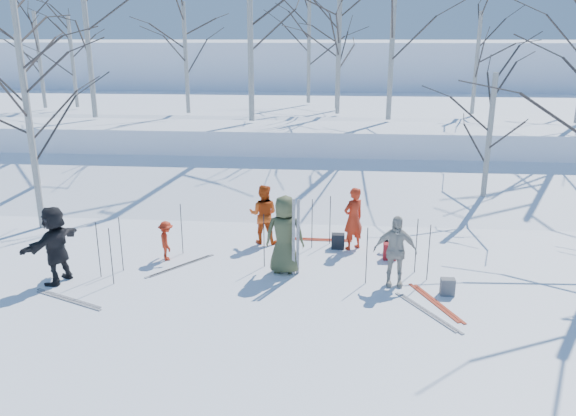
# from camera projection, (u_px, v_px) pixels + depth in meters

# --- Properties ---
(ground) EXTENTS (120.00, 120.00, 0.00)m
(ground) POSITION_uv_depth(u_px,v_px,m) (282.00, 281.00, 12.88)
(ground) COLOR white
(ground) RESTS_ON ground
(snow_ramp) EXTENTS (70.00, 9.49, 4.12)m
(snow_ramp) POSITION_uv_depth(u_px,v_px,m) (302.00, 193.00, 19.51)
(snow_ramp) COLOR white
(snow_ramp) RESTS_ON ground
(snow_plateau) EXTENTS (70.00, 18.00, 2.20)m
(snow_plateau) POSITION_uv_depth(u_px,v_px,m) (314.00, 125.00, 28.78)
(snow_plateau) COLOR white
(snow_plateau) RESTS_ON ground
(far_hill) EXTENTS (90.00, 30.00, 6.00)m
(far_hill) POSITION_uv_depth(u_px,v_px,m) (324.00, 77.00, 48.49)
(far_hill) COLOR white
(far_hill) RESTS_ON ground
(skier_olive_center) EXTENTS (0.93, 0.62, 1.88)m
(skier_olive_center) POSITION_uv_depth(u_px,v_px,m) (285.00, 235.00, 13.12)
(skier_olive_center) COLOR #424A2C
(skier_olive_center) RESTS_ON ground
(skier_red_north) EXTENTS (0.73, 0.69, 1.67)m
(skier_red_north) POSITION_uv_depth(u_px,v_px,m) (353.00, 219.00, 14.61)
(skier_red_north) COLOR red
(skier_red_north) RESTS_ON ground
(skier_redor_behind) EXTENTS (0.83, 0.67, 1.62)m
(skier_redor_behind) POSITION_uv_depth(u_px,v_px,m) (263.00, 214.00, 15.07)
(skier_redor_behind) COLOR #C9420F
(skier_redor_behind) RESTS_ON ground
(skier_red_seated) EXTENTS (0.61, 0.75, 1.01)m
(skier_red_seated) POSITION_uv_depth(u_px,v_px,m) (166.00, 241.00, 13.99)
(skier_red_seated) COLOR red
(skier_red_seated) RESTS_ON ground
(skier_cream_east) EXTENTS (0.96, 0.41, 1.64)m
(skier_cream_east) POSITION_uv_depth(u_px,v_px,m) (395.00, 251.00, 12.46)
(skier_cream_east) COLOR beige
(skier_cream_east) RESTS_ON ground
(skier_grey_west) EXTENTS (0.97, 1.75, 1.80)m
(skier_grey_west) POSITION_uv_depth(u_px,v_px,m) (55.00, 245.00, 12.61)
(skier_grey_west) COLOR black
(skier_grey_west) RESTS_ON ground
(dog) EXTENTS (0.59, 0.54, 0.47)m
(dog) POSITION_uv_depth(u_px,v_px,m) (391.00, 245.00, 14.47)
(dog) COLOR black
(dog) RESTS_ON ground
(upright_ski_left) EXTENTS (0.09, 0.16, 1.90)m
(upright_ski_left) POSITION_uv_depth(u_px,v_px,m) (294.00, 238.00, 12.88)
(upright_ski_left) COLOR silver
(upright_ski_left) RESTS_ON ground
(upright_ski_right) EXTENTS (0.10, 0.23, 1.89)m
(upright_ski_right) POSITION_uv_depth(u_px,v_px,m) (298.00, 237.00, 12.92)
(upright_ski_right) COLOR silver
(upright_ski_right) RESTS_ON ground
(ski_pair_a) EXTENTS (1.87, 2.08, 0.02)m
(ski_pair_a) POSITION_uv_depth(u_px,v_px,m) (427.00, 312.00, 11.41)
(ski_pair_a) COLOR silver
(ski_pair_a) RESTS_ON ground
(ski_pair_b) EXTENTS (2.04, 2.09, 0.02)m
(ski_pair_b) POSITION_uv_depth(u_px,v_px,m) (181.00, 266.00, 13.72)
(ski_pair_b) COLOR silver
(ski_pair_b) RESTS_ON ground
(ski_pair_c) EXTENTS (0.26, 1.91, 0.02)m
(ski_pair_c) POSITION_uv_depth(u_px,v_px,m) (317.00, 239.00, 15.49)
(ski_pair_c) COLOR #AB2F18
(ski_pair_c) RESTS_ON ground
(ski_pair_d) EXTENTS (1.59, 2.05, 0.02)m
(ski_pair_d) POSITION_uv_depth(u_px,v_px,m) (68.00, 299.00, 11.97)
(ski_pair_d) COLOR silver
(ski_pair_d) RESTS_ON ground
(ski_pair_e) EXTENTS (1.57, 2.04, 0.02)m
(ski_pair_e) POSITION_uv_depth(u_px,v_px,m) (436.00, 303.00, 11.83)
(ski_pair_e) COLOR #AB2F18
(ski_pair_e) RESTS_ON ground
(ski_pole_a) EXTENTS (0.02, 0.02, 1.34)m
(ski_pole_a) POSITION_uv_depth(u_px,v_px,m) (98.00, 250.00, 12.92)
(ski_pole_a) COLOR black
(ski_pole_a) RESTS_ON ground
(ski_pole_b) EXTENTS (0.02, 0.02, 1.34)m
(ski_pole_b) POSITION_uv_depth(u_px,v_px,m) (121.00, 244.00, 13.28)
(ski_pole_b) COLOR black
(ski_pole_b) RESTS_ON ground
(ski_pole_c) EXTENTS (0.02, 0.02, 1.34)m
(ski_pole_c) POSITION_uv_depth(u_px,v_px,m) (416.00, 246.00, 13.17)
(ski_pole_c) COLOR black
(ski_pole_c) RESTS_ON ground
(ski_pole_d) EXTENTS (0.02, 0.02, 1.34)m
(ski_pole_d) POSITION_uv_depth(u_px,v_px,m) (264.00, 241.00, 13.51)
(ski_pole_d) COLOR black
(ski_pole_d) RESTS_ON ground
(ski_pole_e) EXTENTS (0.02, 0.02, 1.34)m
(ski_pole_e) POSITION_uv_depth(u_px,v_px,m) (111.00, 256.00, 12.54)
(ski_pole_e) COLOR black
(ski_pole_e) RESTS_ON ground
(ski_pole_f) EXTENTS (0.02, 0.02, 1.34)m
(ski_pole_f) POSITION_uv_depth(u_px,v_px,m) (429.00, 253.00, 12.77)
(ski_pole_f) COLOR black
(ski_pole_f) RESTS_ON ground
(ski_pole_g) EXTENTS (0.02, 0.02, 1.34)m
(ski_pole_g) POSITION_uv_depth(u_px,v_px,m) (367.00, 256.00, 12.58)
(ski_pole_g) COLOR black
(ski_pole_g) RESTS_ON ground
(ski_pole_h) EXTENTS (0.02, 0.02, 1.34)m
(ski_pole_h) POSITION_uv_depth(u_px,v_px,m) (330.00, 220.00, 15.02)
(ski_pole_h) COLOR black
(ski_pole_h) RESTS_ON ground
(ski_pole_i) EXTENTS (0.02, 0.02, 1.34)m
(ski_pole_i) POSITION_uv_depth(u_px,v_px,m) (182.00, 229.00, 14.33)
(ski_pole_i) COLOR black
(ski_pole_i) RESTS_ON ground
(ski_pole_j) EXTENTS (0.02, 0.02, 1.34)m
(ski_pole_j) POSITION_uv_depth(u_px,v_px,m) (312.00, 224.00, 14.72)
(ski_pole_j) COLOR black
(ski_pole_j) RESTS_ON ground
(backpack_red) EXTENTS (0.32, 0.22, 0.42)m
(backpack_red) POSITION_uv_depth(u_px,v_px,m) (390.00, 251.00, 14.08)
(backpack_red) COLOR maroon
(backpack_red) RESTS_ON ground
(backpack_grey) EXTENTS (0.30, 0.20, 0.38)m
(backpack_grey) POSITION_uv_depth(u_px,v_px,m) (448.00, 287.00, 12.15)
(backpack_grey) COLOR #56595E
(backpack_grey) RESTS_ON ground
(backpack_dark) EXTENTS (0.34, 0.24, 0.40)m
(backpack_dark) POSITION_uv_depth(u_px,v_px,m) (338.00, 241.00, 14.82)
(backpack_dark) COLOR black
(backpack_dark) RESTS_ON ground
(birch_plateau_a) EXTENTS (5.18, 5.18, 6.54)m
(birch_plateau_a) POSITION_uv_depth(u_px,v_px,m) (393.00, 34.00, 21.43)
(birch_plateau_a) COLOR silver
(birch_plateau_a) RESTS_ON snow_plateau
(birch_plateau_c) EXTENTS (3.43, 3.43, 4.04)m
(birch_plateau_c) POSITION_uv_depth(u_px,v_px,m) (73.00, 63.00, 25.73)
(birch_plateau_c) COLOR silver
(birch_plateau_c) RESTS_ON snow_plateau
(birch_plateau_d) EXTENTS (4.21, 4.21, 5.15)m
(birch_plateau_d) POSITION_uv_depth(u_px,v_px,m) (309.00, 49.00, 27.28)
(birch_plateau_d) COLOR silver
(birch_plateau_d) RESTS_ON snow_plateau
(birch_plateau_e) EXTENTS (3.58, 3.58, 4.26)m
(birch_plateau_e) POSITION_uv_depth(u_px,v_px,m) (40.00, 60.00, 25.42)
(birch_plateau_e) COLOR silver
(birch_plateau_e) RESTS_ON snow_plateau
(birch_plateau_f) EXTENTS (5.87, 5.87, 7.53)m
(birch_plateau_f) POSITION_uv_depth(u_px,v_px,m) (250.00, 20.00, 21.00)
(birch_plateau_f) COLOR silver
(birch_plateau_f) RESTS_ON snow_plateau
(birch_plateau_g) EXTENTS (4.00, 4.00, 4.85)m
(birch_plateau_g) POSITION_uv_depth(u_px,v_px,m) (338.00, 54.00, 25.14)
(birch_plateau_g) COLOR silver
(birch_plateau_g) RESTS_ON snow_plateau
(birch_plateau_h) EXTENTS (5.33, 5.33, 6.75)m
(birch_plateau_h) POSITION_uv_depth(u_px,v_px,m) (87.00, 31.00, 22.05)
(birch_plateau_h) COLOR silver
(birch_plateau_h) RESTS_ON snow_plateau
(birch_plateau_i) EXTENTS (4.26, 4.26, 5.23)m
(birch_plateau_i) POSITION_uv_depth(u_px,v_px,m) (339.00, 50.00, 23.35)
(birch_plateau_i) COLOR silver
(birch_plateau_i) RESTS_ON snow_plateau
(birch_plateau_j) EXTENTS (3.52, 3.52, 4.17)m
(birch_plateau_j) POSITION_uv_depth(u_px,v_px,m) (476.00, 64.00, 23.39)
(birch_plateau_j) COLOR silver
(birch_plateau_j) RESTS_ON snow_plateau
(birch_plateau_l) EXTENTS (3.78, 3.78, 4.55)m
(birch_plateau_l) POSITION_uv_depth(u_px,v_px,m) (186.00, 59.00, 23.63)
(birch_plateau_l) COLOR silver
(birch_plateau_l) RESTS_ON snow_plateau
(birch_edge_a) EXTENTS (4.41, 4.41, 5.44)m
(birch_edge_a) POSITION_uv_depth(u_px,v_px,m) (31.00, 135.00, 15.74)
(birch_edge_a) COLOR silver
(birch_edge_a) RESTS_ON ground
(birch_edge_d) EXTENTS (5.13, 5.13, 6.47)m
(birch_edge_d) POSITION_uv_depth(u_px,v_px,m) (27.00, 105.00, 18.28)
(birch_edge_d) COLOR silver
(birch_edge_d) RESTS_ON ground
(birch_edge_e) EXTENTS (3.65, 3.65, 4.35)m
(birch_edge_e) POSITION_uv_depth(u_px,v_px,m) (488.00, 145.00, 17.35)
(birch_edge_e) COLOR silver
(birch_edge_e) RESTS_ON ground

